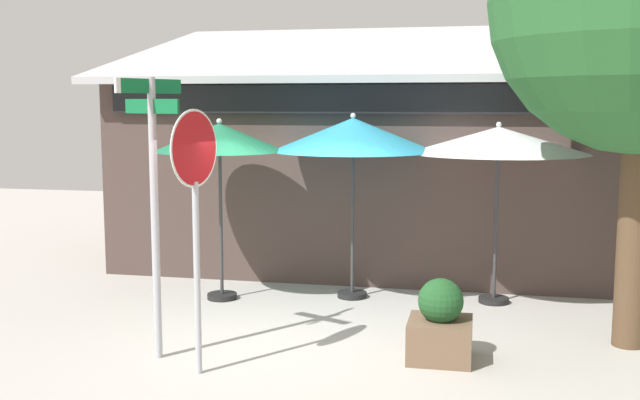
% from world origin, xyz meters
% --- Properties ---
extents(ground_plane, '(28.00, 28.00, 0.10)m').
position_xyz_m(ground_plane, '(0.00, 0.00, -0.05)').
color(ground_plane, '#ADA8A0').
extents(cafe_building, '(9.50, 5.57, 4.52)m').
position_xyz_m(cafe_building, '(0.57, 5.36, 1.75)').
color(cafe_building, '#473833').
rests_on(cafe_building, ground).
extents(street_sign_post, '(0.79, 0.85, 3.19)m').
position_xyz_m(street_sign_post, '(-1.28, -0.90, 1.94)').
color(street_sign_post, '#A8AAB2').
rests_on(street_sign_post, ground).
extents(stop_sign, '(0.21, 0.80, 2.85)m').
position_xyz_m(stop_sign, '(-0.64, -1.29, 2.01)').
color(stop_sign, '#A8AAB2').
rests_on(stop_sign, ground).
extents(patio_umbrella_forest_green_left, '(1.93, 1.93, 2.68)m').
position_xyz_m(patio_umbrella_forest_green_left, '(-1.44, 1.74, 2.38)').
color(patio_umbrella_forest_green_left, black).
rests_on(patio_umbrella_forest_green_left, ground).
extents(patio_umbrella_teal_center, '(2.42, 2.42, 2.76)m').
position_xyz_m(patio_umbrella_teal_center, '(0.45, 2.23, 2.43)').
color(patio_umbrella_teal_center, black).
rests_on(patio_umbrella_teal_center, ground).
extents(patio_umbrella_ivory_right, '(2.56, 2.56, 2.64)m').
position_xyz_m(patio_umbrella_ivory_right, '(2.53, 2.36, 2.36)').
color(patio_umbrella_ivory_right, black).
rests_on(patio_umbrella_ivory_right, ground).
extents(sidewalk_planter, '(0.72, 0.72, 0.94)m').
position_xyz_m(sidewalk_planter, '(1.89, -0.29, 0.40)').
color(sidewalk_planter, brown).
rests_on(sidewalk_planter, ground).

